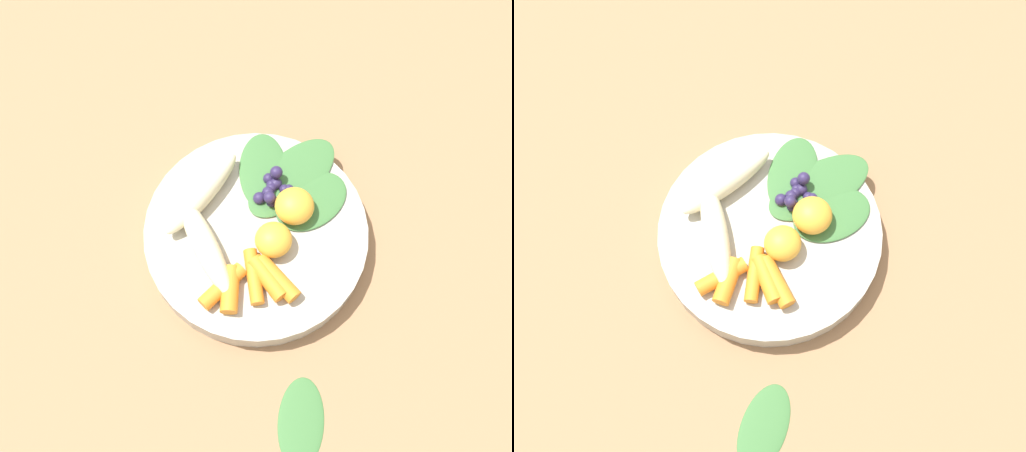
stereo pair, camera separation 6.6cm
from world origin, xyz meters
TOP-DOWN VIEW (x-y plane):
  - ground_plane at (0.00, 0.00)m, footprint 2.40×2.40m
  - bowl at (0.00, 0.00)m, footprint 0.26×0.26m
  - banana_peeled_left at (-0.02, -0.06)m, footprint 0.13×0.07m
  - banana_peeled_right at (-0.07, -0.02)m, footprint 0.05×0.13m
  - orange_segment_near at (0.02, 0.05)m, footprint 0.05×0.05m
  - orange_segment_far at (0.03, 0.00)m, footprint 0.04×0.04m
  - carrot_front at (0.02, -0.08)m, footprint 0.02×0.06m
  - carrot_mid_left at (0.03, -0.07)m, footprint 0.05×0.05m
  - carrot_mid_right at (0.04, -0.04)m, footprint 0.06×0.05m
  - carrot_rear at (0.05, -0.03)m, footprint 0.06×0.03m
  - carrot_small at (0.06, -0.03)m, footprint 0.06×0.02m
  - blueberry_pile at (-0.02, 0.05)m, footprint 0.04×0.05m
  - kale_leaf_left at (0.02, 0.07)m, footprint 0.07×0.10m
  - kale_leaf_right at (-0.02, 0.08)m, footprint 0.06×0.13m
  - kale_leaf_rear at (-0.05, 0.06)m, footprint 0.11×0.11m
  - kale_leaf_stray at (0.18, -0.12)m, footprint 0.10×0.10m

SIDE VIEW (x-z plane):
  - ground_plane at x=0.00m, z-range 0.00..0.00m
  - kale_leaf_stray at x=0.18m, z-range 0.00..0.01m
  - bowl at x=0.00m, z-range 0.00..0.03m
  - kale_leaf_left at x=0.02m, z-range 0.03..0.04m
  - kale_leaf_right at x=-0.02m, z-range 0.03..0.04m
  - kale_leaf_rear at x=-0.05m, z-range 0.03..0.04m
  - carrot_mid_right at x=0.04m, z-range 0.03..0.05m
  - carrot_front at x=0.02m, z-range 0.03..0.05m
  - blueberry_pile at x=-0.02m, z-range 0.03..0.05m
  - carrot_small at x=0.06m, z-range 0.03..0.05m
  - carrot_rear at x=0.05m, z-range 0.03..0.05m
  - carrot_mid_left at x=0.03m, z-range 0.03..0.05m
  - banana_peeled_left at x=-0.02m, z-range 0.03..0.06m
  - banana_peeled_right at x=-0.07m, z-range 0.03..0.06m
  - orange_segment_far at x=0.03m, z-range 0.03..0.06m
  - orange_segment_near at x=0.02m, z-range 0.03..0.07m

